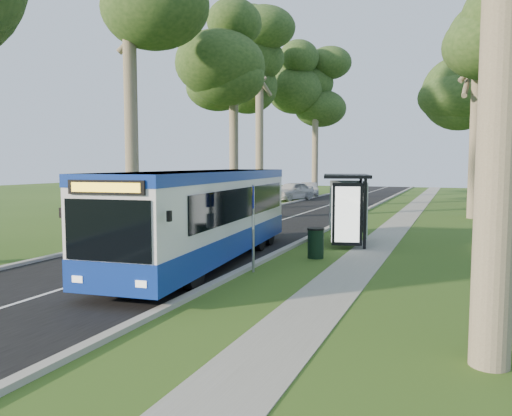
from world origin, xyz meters
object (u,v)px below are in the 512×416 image
Objects in this scene: bus at (206,216)px; bus_stop_sign at (253,218)px; car_silver at (309,189)px; litter_bin at (316,243)px; car_white at (292,191)px; bus_shelter at (347,195)px.

bus reaches higher than bus_stop_sign.
car_silver is (-6.35, 34.41, -0.86)m from bus.
car_white is at bearing 109.65° from litter_bin.
car_silver is at bearing 80.77° from bus_stop_sign.
bus_shelter is 25.30m from car_white.
litter_bin is 28.04m from car_white.
bus_stop_sign is at bearing -26.51° from bus.
bus is 3.20× the size of bus_shelter.
litter_bin is at bearing 28.74° from bus.
bus_stop_sign is 0.73× the size of bus_shelter.
bus_stop_sign is 36.16m from car_silver.
car_white is (-6.29, 28.56, -0.72)m from bus.
bus_shelter is 3.50m from litter_bin.
bus_stop_sign is 2.52× the size of litter_bin.
car_silver is (-8.34, 35.17, -0.93)m from bus_stop_sign.
car_white is 1.15× the size of car_silver.
litter_bin is (-0.43, -3.14, -1.48)m from bus_shelter.
bus is at bearing -59.56° from car_white.
bus is 6.39m from bus_shelter.
bus_shelter is (3.57, 5.29, 0.44)m from bus.
bus_shelter reaches higher than car_silver.
bus_shelter is 30.79m from car_silver.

